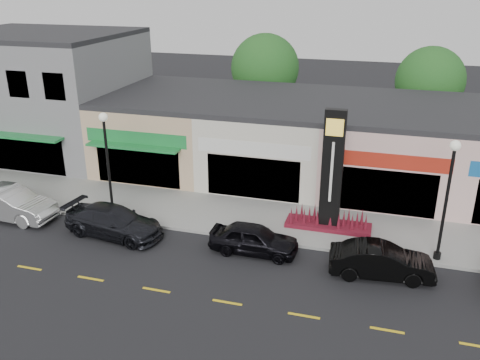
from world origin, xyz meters
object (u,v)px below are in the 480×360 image
(lamp_west_near, at_px, (107,155))
(car_black_conv, at_px, (381,261))
(pylon_sign, at_px, (331,188))
(car_dark_sedan, at_px, (114,222))
(car_white_van, at_px, (9,204))
(car_black_sedan, at_px, (254,239))
(lamp_east_near, at_px, (448,189))

(lamp_west_near, distance_m, car_black_conv, 14.04)
(pylon_sign, distance_m, car_dark_sedan, 10.63)
(lamp_west_near, xyz_separation_m, car_white_van, (-5.08, -1.56, -2.65))
(car_dark_sedan, height_order, car_black_sedan, car_dark_sedan)
(pylon_sign, distance_m, car_black_conv, 4.72)
(lamp_west_near, relative_size, pylon_sign, 0.91)
(lamp_west_near, distance_m, car_dark_sedan, 3.43)
(lamp_west_near, relative_size, lamp_east_near, 1.00)
(car_white_van, relative_size, car_black_conv, 1.17)
(car_black_sedan, height_order, car_black_conv, car_black_conv)
(pylon_sign, relative_size, car_black_conv, 1.39)
(lamp_east_near, relative_size, car_black_sedan, 1.35)
(lamp_east_near, relative_size, car_dark_sedan, 1.09)
(car_dark_sedan, distance_m, car_black_conv, 12.56)
(lamp_east_near, bearing_deg, pylon_sign, 161.25)
(car_dark_sedan, distance_m, car_black_sedan, 6.94)
(lamp_east_near, height_order, pylon_sign, pylon_sign)
(lamp_west_near, distance_m, pylon_sign, 11.19)
(car_white_van, height_order, car_dark_sedan, car_white_van)
(car_black_sedan, distance_m, car_black_conv, 5.64)
(lamp_east_near, xyz_separation_m, pylon_sign, (-5.00, 1.70, -1.20))
(car_black_sedan, bearing_deg, car_black_conv, -94.14)
(pylon_sign, bearing_deg, car_black_conv, -53.83)
(lamp_east_near, bearing_deg, car_black_conv, -141.33)
(lamp_east_near, height_order, car_dark_sedan, lamp_east_near)
(pylon_sign, relative_size, car_black_sedan, 1.48)
(car_white_van, relative_size, car_dark_sedan, 1.00)
(car_white_van, bearing_deg, lamp_west_near, -70.32)
(lamp_west_near, bearing_deg, car_dark_sedan, -58.57)
(lamp_east_near, bearing_deg, car_white_van, -175.78)
(lamp_west_near, xyz_separation_m, lamp_east_near, (16.00, 0.00, 0.00))
(car_black_sedan, bearing_deg, lamp_east_near, -79.36)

